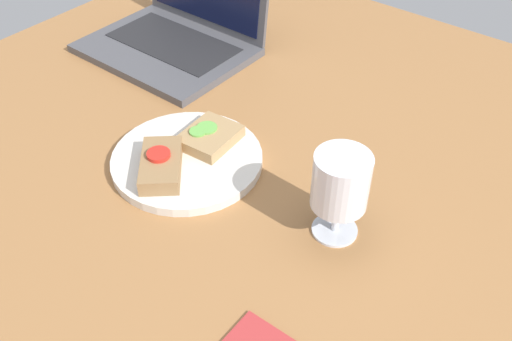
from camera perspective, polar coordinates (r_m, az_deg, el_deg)
name	(u,v)px	position (r cm, az deg, el deg)	size (l,w,h in cm)	color
wooden_table	(242,187)	(90.76, -1.43, -1.69)	(140.00, 140.00, 3.00)	#9E6B3D
plate	(187,160)	(92.98, -6.90, 1.08)	(24.47, 24.47, 1.54)	silver
sandwich_with_tomato	(161,165)	(89.35, -9.49, 0.59)	(12.03, 12.48, 3.23)	#937047
sandwich_with_cucumber	(210,137)	(94.37, -4.66, 3.40)	(8.53, 10.03, 2.34)	#A88456
wine_glass	(340,186)	(76.60, 8.39, -1.55)	(7.83, 7.83, 13.65)	white
laptop	(178,30)	(123.90, -7.82, 13.79)	(33.29, 27.43, 20.75)	#4C4C51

